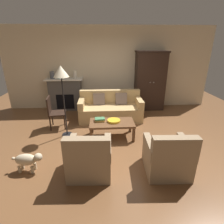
# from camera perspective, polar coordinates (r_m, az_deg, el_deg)

# --- Properties ---
(ground_plane) EXTENTS (9.60, 9.60, 0.00)m
(ground_plane) POSITION_cam_1_polar(r_m,az_deg,el_deg) (4.47, 0.81, -9.06)
(ground_plane) COLOR brown
(back_wall) EXTENTS (7.20, 0.10, 2.80)m
(back_wall) POSITION_cam_1_polar(r_m,az_deg,el_deg) (6.45, -0.92, 13.75)
(back_wall) COLOR beige
(back_wall) RESTS_ON ground
(fireplace) EXTENTS (1.26, 0.48, 1.12)m
(fireplace) POSITION_cam_1_polar(r_m,az_deg,el_deg) (6.49, -14.64, 5.59)
(fireplace) COLOR #4C4947
(fireplace) RESTS_ON ground
(armoire) EXTENTS (1.06, 0.57, 2.01)m
(armoire) POSITION_cam_1_polar(r_m,az_deg,el_deg) (6.42, 12.02, 9.70)
(armoire) COLOR black
(armoire) RESTS_ON ground
(couch) EXTENTS (1.92, 0.85, 0.86)m
(couch) POSITION_cam_1_polar(r_m,az_deg,el_deg) (5.56, -0.50, 0.94)
(couch) COLOR tan
(couch) RESTS_ON ground
(coffee_table) EXTENTS (1.10, 0.60, 0.42)m
(coffee_table) POSITION_cam_1_polar(r_m,az_deg,el_deg) (4.45, -0.04, -3.87)
(coffee_table) COLOR brown
(coffee_table) RESTS_ON ground
(fruit_bowl) EXTENTS (0.32, 0.32, 0.05)m
(fruit_bowl) POSITION_cam_1_polar(r_m,az_deg,el_deg) (4.44, 0.57, -2.79)
(fruit_bowl) COLOR gold
(fruit_bowl) RESTS_ON coffee_table
(book_stack) EXTENTS (0.26, 0.19, 0.08)m
(book_stack) POSITION_cam_1_polar(r_m,az_deg,el_deg) (4.47, -3.91, -2.45)
(book_stack) COLOR gold
(book_stack) RESTS_ON coffee_table
(mantel_vase_slate) EXTENTS (0.15, 0.15, 0.25)m
(mantel_vase_slate) POSITION_cam_1_polar(r_m,az_deg,el_deg) (6.41, -18.63, 11.19)
(mantel_vase_slate) COLOR #565B66
(mantel_vase_slate) RESTS_ON fireplace
(mantel_vase_jade) EXTENTS (0.11, 0.11, 0.22)m
(mantel_vase_jade) POSITION_cam_1_polar(r_m,az_deg,el_deg) (6.37, -16.85, 11.20)
(mantel_vase_jade) COLOR slate
(mantel_vase_jade) RESTS_ON fireplace
(mantel_vase_cream) EXTENTS (0.12, 0.12, 0.27)m
(mantel_vase_cream) POSITION_cam_1_polar(r_m,az_deg,el_deg) (6.26, -11.78, 11.71)
(mantel_vase_cream) COLOR beige
(mantel_vase_cream) RESTS_ON fireplace
(armchair_near_left) EXTENTS (0.81, 0.81, 0.88)m
(armchair_near_left) POSITION_cam_1_polar(r_m,az_deg,el_deg) (3.35, -7.21, -14.53)
(armchair_near_left) COLOR #997F60
(armchair_near_left) RESTS_ON ground
(armchair_near_right) EXTENTS (0.81, 0.81, 0.88)m
(armchair_near_right) POSITION_cam_1_polar(r_m,az_deg,el_deg) (3.49, 17.38, -13.73)
(armchair_near_right) COLOR #997F60
(armchair_near_right) RESTS_ON ground
(side_chair_wooden) EXTENTS (0.48, 0.48, 0.90)m
(side_chair_wooden) POSITION_cam_1_polar(r_m,az_deg,el_deg) (5.16, -18.16, 0.44)
(side_chair_wooden) COLOR black
(side_chair_wooden) RESTS_ON ground
(floor_lamp) EXTENTS (0.36, 0.36, 1.78)m
(floor_lamp) POSITION_cam_1_polar(r_m,az_deg,el_deg) (4.36, -15.95, 11.07)
(floor_lamp) COLOR black
(floor_lamp) RESTS_ON ground
(dog) EXTENTS (0.57, 0.24, 0.39)m
(dog) POSITION_cam_1_polar(r_m,az_deg,el_deg) (3.75, -25.42, -13.69)
(dog) COLOR beige
(dog) RESTS_ON ground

